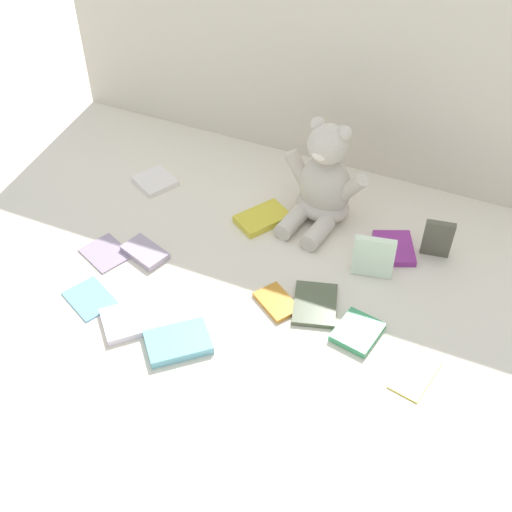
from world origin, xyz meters
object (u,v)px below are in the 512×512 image
object	(u,v)px
book_case_3	(357,332)
book_case_7	(437,239)
book_case_4	(135,319)
book_case_2	(277,302)
book_case_11	(145,252)
book_case_10	(373,257)
book_case_1	(394,248)
book_case_12	(106,252)
book_case_6	(415,374)
teddy_bear	(324,184)
book_case_13	(155,181)
book_case_5	(178,342)
book_case_0	(90,298)
book_case_8	(315,304)
book_case_9	(262,218)

from	to	relation	value
book_case_3	book_case_7	size ratio (longest dim) A/B	0.92
book_case_4	book_case_7	xyz separation A→B (m)	(0.56, 0.47, 0.05)
book_case_4	book_case_7	distance (m)	0.73
book_case_2	book_case_11	bearing A→B (deg)	-59.52
book_case_4	book_case_10	distance (m)	0.56
book_case_1	book_case_12	distance (m)	0.70
book_case_6	book_case_12	world-z (taller)	book_case_12
teddy_bear	book_case_13	distance (m)	0.47
book_case_10	teddy_bear	bearing A→B (deg)	129.03
book_case_5	book_case_6	world-z (taller)	book_case_5
book_case_0	book_case_1	size ratio (longest dim) A/B	0.99
book_case_2	book_case_3	bearing A→B (deg)	119.85
teddy_bear	book_case_8	world-z (taller)	teddy_bear
book_case_6	teddy_bear	bearing A→B (deg)	142.88
book_case_11	book_case_8	bearing A→B (deg)	-69.75
book_case_1	book_case_2	world-z (taller)	book_case_1
book_case_1	book_case_2	xyz separation A→B (m)	(-0.20, -0.28, -0.00)
book_case_10	book_case_12	size ratio (longest dim) A/B	0.92
teddy_bear	book_case_12	world-z (taller)	teddy_bear
teddy_bear	book_case_6	size ratio (longest dim) A/B	2.22
book_case_8	book_case_10	world-z (taller)	book_case_10
book_case_4	book_case_6	size ratio (longest dim) A/B	1.11
book_case_11	book_case_0	bearing A→B (deg)	-174.28
book_case_1	book_case_4	bearing A→B (deg)	-159.03
book_case_0	teddy_bear	bearing A→B (deg)	-11.84
book_case_5	book_case_6	distance (m)	0.50
book_case_1	book_case_2	bearing A→B (deg)	-148.62
book_case_10	book_case_11	world-z (taller)	book_case_10
book_case_6	book_case_8	world-z (taller)	book_case_8
book_case_2	book_case_12	size ratio (longest dim) A/B	0.92
book_case_10	book_case_11	distance (m)	0.55
book_case_3	book_case_11	world-z (taller)	same
book_case_8	book_case_3	bearing A→B (deg)	143.97
book_case_0	book_case_10	world-z (taller)	book_case_10
book_case_3	book_case_13	size ratio (longest dim) A/B	1.03
book_case_3	book_case_10	xyz separation A→B (m)	(-0.03, 0.20, 0.04)
book_case_0	book_case_2	bearing A→B (deg)	-41.90
book_case_4	book_case_0	bearing A→B (deg)	-141.41
book_case_0	book_case_5	xyz separation A→B (m)	(0.25, -0.04, 0.01)
book_case_7	book_case_8	size ratio (longest dim) A/B	0.87
book_case_1	book_case_11	bearing A→B (deg)	-178.16
book_case_7	book_case_11	size ratio (longest dim) A/B	1.00
book_case_10	book_case_12	xyz separation A→B (m)	(-0.61, -0.20, -0.05)
book_case_4	book_case_7	bearing A→B (deg)	86.40
book_case_4	book_case_12	bearing A→B (deg)	-175.83
book_case_1	book_case_9	distance (m)	0.34
book_case_0	book_case_13	distance (m)	0.44
book_case_1	book_case_5	bearing A→B (deg)	-149.38
book_case_11	book_case_13	world-z (taller)	book_case_11
book_case_1	book_case_6	xyz separation A→B (m)	(0.14, -0.34, -0.00)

